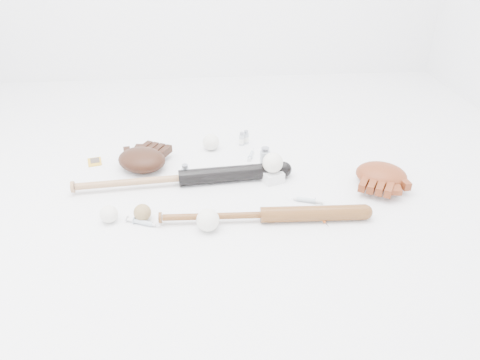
{
  "coord_description": "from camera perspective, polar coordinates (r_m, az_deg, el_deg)",
  "views": [
    {
      "loc": [
        -0.09,
        -1.62,
        1.01
      ],
      "look_at": [
        0.05,
        -0.01,
        0.06
      ],
      "focal_mm": 35.0,
      "sensor_mm": 36.0,
      "label": 1
    }
  ],
  "objects": [
    {
      "name": "vial_1",
      "position": [
        2.3,
        0.74,
        5.27
      ],
      "size": [
        0.03,
        0.03,
        0.07
      ],
      "primitive_type": "cylinder",
      "color": "#B2BBC4",
      "rests_on": "ground"
    },
    {
      "name": "baseball_left",
      "position": [
        1.79,
        -15.69,
        -4.01
      ],
      "size": [
        0.07,
        0.07,
        0.07
      ],
      "primitive_type": "sphere",
      "color": "white",
      "rests_on": "ground"
    },
    {
      "name": "bat_dark",
      "position": [
        1.96,
        -7.19,
        0.25
      ],
      "size": [
        0.93,
        0.14,
        0.07
      ],
      "primitive_type": null,
      "rotation": [
        0.0,
        0.0,
        0.08
      ],
      "color": "black",
      "rests_on": "ground"
    },
    {
      "name": "vial_2",
      "position": [
        1.98,
        -6.68,
        0.81
      ],
      "size": [
        0.03,
        0.03,
        0.08
      ],
      "primitive_type": "cylinder",
      "color": "#B2BBC4",
      "rests_on": "ground"
    },
    {
      "name": "syringe_2",
      "position": [
        2.19,
        1.37,
        3.11
      ],
      "size": [
        0.06,
        0.14,
        0.02
      ],
      "primitive_type": null,
      "rotation": [
        0.0,
        0.0,
        1.3
      ],
      "color": "#ADBCC6",
      "rests_on": "ground"
    },
    {
      "name": "baseball_mid",
      "position": [
        1.68,
        -3.94,
        -4.9
      ],
      "size": [
        0.08,
        0.08,
        0.08
      ],
      "primitive_type": "sphere",
      "color": "white",
      "rests_on": "ground"
    },
    {
      "name": "bat_wood",
      "position": [
        1.73,
        2.8,
        -4.27
      ],
      "size": [
        0.81,
        0.09,
        0.06
      ],
      "primitive_type": null,
      "rotation": [
        0.0,
        0.0,
        -0.04
      ],
      "color": "brown",
      "rests_on": "ground"
    },
    {
      "name": "syringe_3",
      "position": [
        1.78,
        9.63,
        -4.36
      ],
      "size": [
        0.06,
        0.14,
        0.02
      ],
      "primitive_type": null,
      "rotation": [
        0.0,
        0.0,
        -1.3
      ],
      "color": "#ADBCC6",
      "rests_on": "ground"
    },
    {
      "name": "baseball_upper",
      "position": [
        2.24,
        -3.56,
        4.64
      ],
      "size": [
        0.08,
        0.08,
        0.08
      ],
      "primitive_type": "sphere",
      "color": "white",
      "rests_on": "ground"
    },
    {
      "name": "trading_card",
      "position": [
        2.24,
        -17.3,
        2.13
      ],
      "size": [
        0.08,
        0.09,
        0.0
      ],
      "primitive_type": "cube",
      "rotation": [
        0.0,
        0.0,
        0.24
      ],
      "color": "gold",
      "rests_on": "ground"
    },
    {
      "name": "vial_3",
      "position": [
        2.06,
        3.06,
        2.62
      ],
      "size": [
        0.04,
        0.04,
        0.11
      ],
      "primitive_type": "cylinder",
      "color": "#B2BBC4",
      "rests_on": "ground"
    },
    {
      "name": "syringe_1",
      "position": [
        1.86,
        8.01,
        -2.42
      ],
      "size": [
        0.16,
        0.08,
        0.02
      ],
      "primitive_type": null,
      "rotation": [
        0.0,
        0.0,
        2.82
      ],
      "color": "#ADBCC6",
      "rests_on": "ground"
    },
    {
      "name": "baseball_on_pedestal",
      "position": [
        1.95,
        4.01,
        2.12
      ],
      "size": [
        0.09,
        0.09,
        0.09
      ],
      "primitive_type": "sphere",
      "color": "white",
      "rests_on": "pedestal"
    },
    {
      "name": "pedestal",
      "position": [
        1.98,
        3.95,
        0.46
      ],
      "size": [
        0.1,
        0.1,
        0.04
      ],
      "primitive_type": "cube",
      "rotation": [
        0.0,
        0.0,
        0.35
      ],
      "color": "white",
      "rests_on": "ground"
    },
    {
      "name": "glove_tan",
      "position": [
        2.03,
        16.85,
        0.63
      ],
      "size": [
        0.34,
        0.34,
        0.09
      ],
      "primitive_type": null,
      "rotation": [
        0.0,
        0.0,
        2.62
      ],
      "color": "maroon",
      "rests_on": "ground"
    },
    {
      "name": "glove_dark",
      "position": [
        2.11,
        -11.88,
        2.47
      ],
      "size": [
        0.35,
        0.35,
        0.09
      ],
      "primitive_type": null,
      "rotation": [
        0.0,
        0.0,
        -0.49
      ],
      "color": "black",
      "rests_on": "ground"
    },
    {
      "name": "vial_0",
      "position": [
        2.28,
        0.21,
        5.04
      ],
      "size": [
        0.03,
        0.03,
        0.07
      ],
      "primitive_type": "cylinder",
      "color": "#B2BBC4",
      "rests_on": "ground"
    },
    {
      "name": "baseball_aged",
      "position": [
        1.77,
        -11.82,
        -3.9
      ],
      "size": [
        0.06,
        0.06,
        0.06
      ],
      "primitive_type": "sphere",
      "color": "olive",
      "rests_on": "ground"
    },
    {
      "name": "syringe_0",
      "position": [
        1.75,
        -11.71,
        -5.09
      ],
      "size": [
        0.16,
        0.09,
        0.02
      ],
      "primitive_type": null,
      "rotation": [
        0.0,
        0.0,
        -0.4
      ],
      "color": "#ADBCC6",
      "rests_on": "ground"
    }
  ]
}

